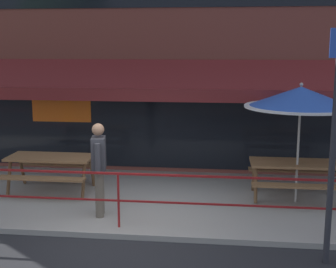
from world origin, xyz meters
TOP-DOWN VIEW (x-y plane):
  - ground_plane at (0.00, 0.00)m, footprint 120.00×120.00m
  - patio_deck at (0.00, 2.00)m, footprint 15.00×4.00m
  - restaurant_building at (-0.00, 4.22)m, footprint 15.00×1.60m
  - patio_railing at (0.00, 0.30)m, footprint 13.84×0.04m
  - picnic_table_left at (-1.87, 2.13)m, footprint 1.80×1.42m
  - picnic_table_centre at (3.21, 2.21)m, footprint 1.80×1.42m
  - patio_umbrella_centre at (3.21, 2.03)m, footprint 2.14×2.14m
  - pedestrian_walking at (-0.47, 0.83)m, footprint 0.31×0.61m
  - street_sign_pole at (3.29, -0.45)m, footprint 0.28×0.09m

SIDE VIEW (x-z plane):
  - ground_plane at x=0.00m, z-range 0.00..0.00m
  - patio_deck at x=0.00m, z-range 0.00..0.10m
  - picnic_table_left at x=-1.87m, z-range 0.33..1.08m
  - picnic_table_centre at x=3.21m, z-range 0.33..1.08m
  - patio_railing at x=0.00m, z-range 0.32..1.28m
  - pedestrian_walking at x=-0.47m, z-range 0.20..1.91m
  - patio_umbrella_centre at x=3.21m, z-range 0.99..3.37m
  - street_sign_pole at x=3.29m, z-range 0.06..4.51m
  - restaurant_building at x=0.00m, z-range -0.02..6.76m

